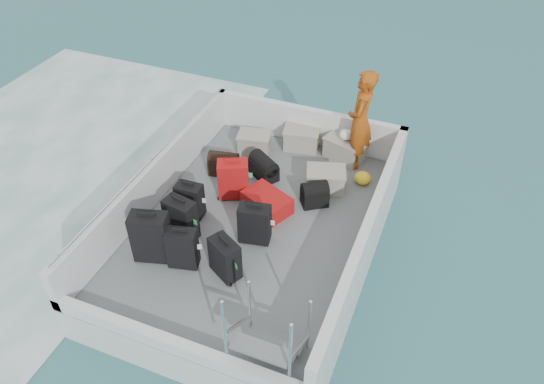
{
  "coord_description": "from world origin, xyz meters",
  "views": [
    {
      "loc": [
        2.48,
        -5.44,
        6.26
      ],
      "look_at": [
        0.13,
        0.38,
        1.0
      ],
      "focal_mm": 35.0,
      "sensor_mm": 36.0,
      "label": 1
    }
  ],
  "objects_px": {
    "suitcase_3": "(183,249)",
    "suitcase_5": "(233,180)",
    "suitcase_2": "(190,201)",
    "suitcase_1": "(181,220)",
    "crate_2": "(345,149)",
    "suitcase_6": "(225,259)",
    "crate_1": "(302,139)",
    "crate_3": "(326,180)",
    "passenger": "(360,120)",
    "suitcase_7": "(255,224)",
    "crate_0": "(254,143)",
    "suitcase_0": "(151,237)",
    "suitcase_8": "(267,202)"
  },
  "relations": [
    {
      "from": "suitcase_6",
      "to": "crate_2",
      "type": "xyz_separation_m",
      "value": [
        0.77,
        3.25,
        -0.11
      ]
    },
    {
      "from": "suitcase_2",
      "to": "suitcase_8",
      "type": "xyz_separation_m",
      "value": [
        1.05,
        0.56,
        -0.15
      ]
    },
    {
      "from": "suitcase_3",
      "to": "crate_0",
      "type": "bearing_deg",
      "value": 79.53
    },
    {
      "from": "suitcase_3",
      "to": "suitcase_5",
      "type": "distance_m",
      "value": 1.64
    },
    {
      "from": "suitcase_2",
      "to": "suitcase_3",
      "type": "bearing_deg",
      "value": -69.68
    },
    {
      "from": "suitcase_7",
      "to": "crate_3",
      "type": "distance_m",
      "value": 1.66
    },
    {
      "from": "crate_1",
      "to": "crate_2",
      "type": "xyz_separation_m",
      "value": [
        0.82,
        -0.04,
        0.01
      ]
    },
    {
      "from": "suitcase_5",
      "to": "crate_1",
      "type": "relative_size",
      "value": 1.1
    },
    {
      "from": "suitcase_1",
      "to": "crate_0",
      "type": "xyz_separation_m",
      "value": [
        0.11,
        2.45,
        -0.18
      ]
    },
    {
      "from": "suitcase_2",
      "to": "suitcase_8",
      "type": "height_order",
      "value": "suitcase_2"
    },
    {
      "from": "suitcase_0",
      "to": "suitcase_6",
      "type": "bearing_deg",
      "value": -10.82
    },
    {
      "from": "suitcase_2",
      "to": "suitcase_3",
      "type": "distance_m",
      "value": 1.05
    },
    {
      "from": "suitcase_5",
      "to": "crate_1",
      "type": "height_order",
      "value": "suitcase_5"
    },
    {
      "from": "crate_3",
      "to": "passenger",
      "type": "height_order",
      "value": "passenger"
    },
    {
      "from": "suitcase_6",
      "to": "suitcase_7",
      "type": "height_order",
      "value": "suitcase_7"
    },
    {
      "from": "suitcase_5",
      "to": "crate_3",
      "type": "xyz_separation_m",
      "value": [
        1.33,
        0.72,
        -0.15
      ]
    },
    {
      "from": "suitcase_1",
      "to": "suitcase_2",
      "type": "distance_m",
      "value": 0.5
    },
    {
      "from": "suitcase_5",
      "to": "crate_3",
      "type": "bearing_deg",
      "value": 4.13
    },
    {
      "from": "suitcase_7",
      "to": "crate_0",
      "type": "relative_size",
      "value": 1.16
    },
    {
      "from": "crate_2",
      "to": "suitcase_5",
      "type": "bearing_deg",
      "value": -129.58
    },
    {
      "from": "suitcase_5",
      "to": "passenger",
      "type": "relative_size",
      "value": 0.37
    },
    {
      "from": "suitcase_2",
      "to": "suitcase_6",
      "type": "height_order",
      "value": "suitcase_6"
    },
    {
      "from": "suitcase_3",
      "to": "crate_2",
      "type": "bearing_deg",
      "value": 53.15
    },
    {
      "from": "suitcase_1",
      "to": "crate_0",
      "type": "distance_m",
      "value": 2.45
    },
    {
      "from": "suitcase_2",
      "to": "suitcase_6",
      "type": "relative_size",
      "value": 0.96
    },
    {
      "from": "suitcase_1",
      "to": "passenger",
      "type": "xyz_separation_m",
      "value": [
        1.91,
        2.76,
        0.55
      ]
    },
    {
      "from": "suitcase_7",
      "to": "crate_0",
      "type": "height_order",
      "value": "suitcase_7"
    },
    {
      "from": "suitcase_0",
      "to": "suitcase_2",
      "type": "xyz_separation_m",
      "value": [
        0.06,
        1.0,
        -0.1
      ]
    },
    {
      "from": "suitcase_3",
      "to": "crate_1",
      "type": "relative_size",
      "value": 1.05
    },
    {
      "from": "suitcase_2",
      "to": "suitcase_7",
      "type": "distance_m",
      "value": 1.16
    },
    {
      "from": "suitcase_5",
      "to": "suitcase_6",
      "type": "distance_m",
      "value": 1.69
    },
    {
      "from": "suitcase_7",
      "to": "crate_3",
      "type": "height_order",
      "value": "suitcase_7"
    },
    {
      "from": "suitcase_7",
      "to": "suitcase_8",
      "type": "xyz_separation_m",
      "value": [
        -0.1,
        0.7,
        -0.18
      ]
    },
    {
      "from": "suitcase_0",
      "to": "suitcase_1",
      "type": "distance_m",
      "value": 0.55
    },
    {
      "from": "suitcase_7",
      "to": "crate_1",
      "type": "relative_size",
      "value": 1.06
    },
    {
      "from": "suitcase_1",
      "to": "crate_2",
      "type": "distance_m",
      "value": 3.3
    },
    {
      "from": "crate_1",
      "to": "suitcase_0",
      "type": "bearing_deg",
      "value": -107.0
    },
    {
      "from": "suitcase_2",
      "to": "crate_0",
      "type": "height_order",
      "value": "suitcase_2"
    },
    {
      "from": "suitcase_7",
      "to": "crate_1",
      "type": "distance_m",
      "value": 2.54
    },
    {
      "from": "suitcase_1",
      "to": "suitcase_3",
      "type": "xyz_separation_m",
      "value": [
        0.29,
        -0.49,
        -0.03
      ]
    },
    {
      "from": "suitcase_5",
      "to": "crate_1",
      "type": "distance_m",
      "value": 1.81
    },
    {
      "from": "suitcase_2",
      "to": "suitcase_5",
      "type": "xyz_separation_m",
      "value": [
        0.42,
        0.68,
        0.04
      ]
    },
    {
      "from": "suitcase_1",
      "to": "suitcase_6",
      "type": "distance_m",
      "value": 1.01
    },
    {
      "from": "crate_3",
      "to": "passenger",
      "type": "relative_size",
      "value": 0.33
    },
    {
      "from": "suitcase_3",
      "to": "suitcase_5",
      "type": "height_order",
      "value": "suitcase_5"
    },
    {
      "from": "suitcase_1",
      "to": "passenger",
      "type": "height_order",
      "value": "passenger"
    },
    {
      "from": "suitcase_0",
      "to": "suitcase_1",
      "type": "bearing_deg",
      "value": 55.25
    },
    {
      "from": "crate_3",
      "to": "passenger",
      "type": "distance_m",
      "value": 1.17
    },
    {
      "from": "suitcase_5",
      "to": "crate_2",
      "type": "height_order",
      "value": "suitcase_5"
    },
    {
      "from": "suitcase_6",
      "to": "crate_0",
      "type": "relative_size",
      "value": 1.12
    }
  ]
}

